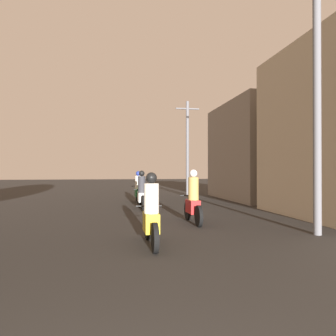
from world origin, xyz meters
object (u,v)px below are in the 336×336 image
Objects in this scene: utility_pole_near at (317,65)px; motorcycle_green at (138,190)px; motorcycle_white at (142,194)px; utility_pole_far at (187,146)px; building_right_far at (259,152)px; motorcycle_yellow at (151,216)px; motorcycle_red at (193,202)px.

motorcycle_green is at bearing 112.66° from utility_pole_near.
motorcycle_white is 0.32× the size of utility_pole_far.
motorcycle_white is 1.01× the size of motorcycle_green.
building_right_far is 10.66m from utility_pole_near.
motorcycle_yellow is 0.96× the size of motorcycle_green.
motorcycle_red is at bearing -126.98° from building_right_far.
motorcycle_green is 0.30× the size of building_right_far.
utility_pole_near reaches higher than motorcycle_green.
building_right_far reaches higher than motorcycle_red.
motorcycle_red is 5.07m from utility_pole_near.
utility_pole_far is (2.51, 11.48, 2.62)m from motorcycle_red.
utility_pole_near reaches higher than motorcycle_red.
utility_pole_far is (3.74, 7.50, 2.64)m from motorcycle_white.
utility_pole_near reaches higher than motorcycle_yellow.
motorcycle_green is at bearing 87.06° from motorcycle_yellow.
motorcycle_yellow is at bearing -173.70° from utility_pole_near.
motorcycle_white is (-1.24, 3.97, -0.02)m from motorcycle_red.
motorcycle_white is 0.24× the size of utility_pole_near.
building_right_far is 1.08× the size of utility_pole_far.
motorcycle_red is (1.63, 2.78, 0.02)m from motorcycle_yellow.
building_right_far is at bearing 72.51° from utility_pole_near.
building_right_far is (6.99, 0.90, 2.08)m from motorcycle_green.
motorcycle_red is at bearing -67.03° from motorcycle_white.
motorcycle_white is at bearing 86.52° from motorcycle_yellow.
building_right_far is (7.46, 10.53, 2.07)m from motorcycle_yellow.
building_right_far is at bearing 54.54° from motorcycle_yellow.
utility_pole_near reaches higher than motorcycle_white.
motorcycle_green is at bearing 94.12° from motorcycle_white.
building_right_far is at bearing 33.73° from motorcycle_white.
motorcycle_yellow is 5.67m from utility_pole_near.
motorcycle_yellow is 0.95× the size of motorcycle_white.
motorcycle_yellow is at bearing -87.68° from motorcycle_white.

